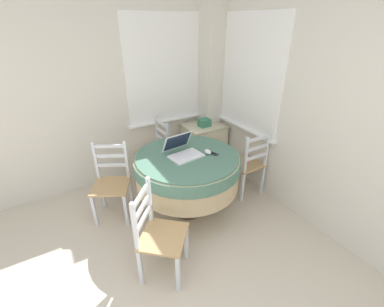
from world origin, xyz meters
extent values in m
cube|color=beige|center=(0.05, 2.69, 1.27)|extent=(4.49, 0.06, 2.55)
cube|color=white|center=(1.46, 2.66, 1.49)|extent=(1.10, 0.01, 1.42)
cube|color=white|center=(1.46, 2.63, 0.77)|extent=(1.18, 0.07, 0.02)
cube|color=beige|center=(2.32, 0.43, 1.27)|extent=(0.06, 4.46, 2.55)
cube|color=white|center=(2.29, 1.83, 1.49)|extent=(0.01, 1.10, 1.42)
cube|color=white|center=(2.26, 1.83, 0.77)|extent=(0.07, 1.18, 0.02)
cube|color=beige|center=(2.15, 2.52, 1.27)|extent=(0.28, 0.28, 2.55)
cylinder|color=#4C3D2D|center=(1.17, 1.50, 0.01)|extent=(0.36, 0.36, 0.03)
cylinder|color=#4C3D2D|center=(1.17, 1.50, 0.39)|extent=(0.11, 0.11, 0.72)
cylinder|color=tan|center=(1.17, 1.50, 0.57)|extent=(1.16, 1.16, 0.36)
cylinder|color=#4C7560|center=(1.17, 1.50, 0.68)|extent=(1.19, 1.19, 0.13)
cylinder|color=#4C7560|center=(1.17, 1.50, 0.76)|extent=(1.13, 1.13, 0.02)
cube|color=white|center=(1.15, 1.48, 0.78)|extent=(0.37, 0.27, 0.02)
cube|color=silver|center=(1.15, 1.50, 0.79)|extent=(0.32, 0.18, 0.00)
cube|color=white|center=(1.13, 1.65, 0.89)|extent=(0.36, 0.15, 0.21)
cube|color=#192338|center=(1.13, 1.65, 0.89)|extent=(0.32, 0.13, 0.18)
ellipsoid|color=white|center=(1.39, 1.42, 0.79)|extent=(0.06, 0.10, 0.05)
cube|color=#2D2D33|center=(1.45, 1.39, 0.77)|extent=(0.09, 0.13, 0.01)
cube|color=black|center=(1.45, 1.39, 0.78)|extent=(0.07, 0.09, 0.00)
cube|color=tan|center=(1.09, 2.37, 0.42)|extent=(0.39, 0.40, 0.02)
cube|color=silver|center=(0.92, 2.55, 0.21)|extent=(0.03, 0.03, 0.41)
cube|color=silver|center=(0.93, 2.20, 0.21)|extent=(0.03, 0.03, 0.41)
cube|color=silver|center=(1.26, 2.55, 0.21)|extent=(0.03, 0.03, 0.41)
cube|color=silver|center=(1.26, 2.20, 0.21)|extent=(0.03, 0.03, 0.41)
cube|color=silver|center=(1.26, 2.55, 0.67)|extent=(0.03, 0.03, 0.47)
cube|color=silver|center=(1.26, 2.20, 0.67)|extent=(0.03, 0.03, 0.47)
cube|color=silver|center=(1.26, 2.38, 0.84)|extent=(0.03, 0.35, 0.04)
cube|color=silver|center=(1.26, 2.38, 0.72)|extent=(0.03, 0.35, 0.04)
cube|color=silver|center=(1.26, 2.38, 0.60)|extent=(0.03, 0.35, 0.04)
cube|color=tan|center=(2.04, 1.49, 0.42)|extent=(0.41, 0.39, 0.02)
cube|color=silver|center=(2.22, 1.66, 0.21)|extent=(0.03, 0.03, 0.41)
cube|color=silver|center=(1.87, 1.66, 0.21)|extent=(0.03, 0.03, 0.41)
cube|color=silver|center=(2.22, 1.33, 0.21)|extent=(0.03, 0.03, 0.41)
cube|color=silver|center=(1.87, 1.32, 0.21)|extent=(0.03, 0.03, 0.41)
cube|color=silver|center=(2.22, 1.33, 0.67)|extent=(0.03, 0.03, 0.47)
cube|color=silver|center=(1.87, 1.32, 0.67)|extent=(0.03, 0.03, 0.47)
cube|color=silver|center=(2.05, 1.33, 0.84)|extent=(0.35, 0.03, 0.04)
cube|color=silver|center=(2.05, 1.33, 0.72)|extent=(0.35, 0.03, 0.04)
cube|color=silver|center=(2.05, 1.33, 0.60)|extent=(0.35, 0.03, 0.04)
cube|color=tan|center=(0.57, 0.87, 0.42)|extent=(0.55, 0.56, 0.02)
cube|color=silver|center=(0.59, 0.63, 0.21)|extent=(0.05, 0.05, 0.41)
cube|color=silver|center=(0.81, 0.89, 0.21)|extent=(0.05, 0.05, 0.41)
cube|color=silver|center=(0.33, 0.84, 0.21)|extent=(0.05, 0.05, 0.41)
cube|color=silver|center=(0.56, 1.11, 0.21)|extent=(0.05, 0.05, 0.41)
cube|color=silver|center=(0.33, 0.84, 0.67)|extent=(0.05, 0.05, 0.47)
cube|color=silver|center=(0.56, 1.11, 0.67)|extent=(0.05, 0.05, 0.47)
cube|color=silver|center=(0.45, 0.98, 0.84)|extent=(0.25, 0.28, 0.04)
cube|color=silver|center=(0.45, 0.98, 0.72)|extent=(0.25, 0.28, 0.04)
cube|color=silver|center=(0.45, 0.98, 0.60)|extent=(0.25, 0.28, 0.04)
cube|color=tan|center=(0.38, 1.87, 0.42)|extent=(0.53, 0.53, 0.02)
cube|color=silver|center=(0.15, 1.80, 0.21)|extent=(0.05, 0.05, 0.41)
cube|color=silver|center=(0.46, 1.64, 0.21)|extent=(0.05, 0.05, 0.41)
cube|color=silver|center=(0.30, 2.10, 0.21)|extent=(0.05, 0.05, 0.41)
cube|color=silver|center=(0.61, 1.94, 0.21)|extent=(0.05, 0.05, 0.41)
cube|color=silver|center=(0.30, 2.10, 0.67)|extent=(0.04, 0.04, 0.47)
cube|color=silver|center=(0.61, 1.94, 0.67)|extent=(0.04, 0.04, 0.47)
cube|color=silver|center=(0.46, 2.02, 0.84)|extent=(0.32, 0.18, 0.04)
cube|color=silver|center=(0.46, 2.02, 0.72)|extent=(0.32, 0.18, 0.04)
cube|color=silver|center=(0.46, 2.02, 0.60)|extent=(0.32, 0.18, 0.04)
cube|color=beige|center=(1.97, 2.39, 0.33)|extent=(0.57, 0.48, 0.66)
cube|color=beige|center=(1.97, 2.39, 0.67)|extent=(0.60, 0.50, 0.02)
cube|color=beige|center=(1.97, 2.14, 0.55)|extent=(0.50, 0.01, 0.19)
sphere|color=olive|center=(1.97, 2.13, 0.55)|extent=(0.02, 0.02, 0.02)
cube|color=beige|center=(1.97, 2.14, 0.33)|extent=(0.50, 0.01, 0.19)
sphere|color=olive|center=(1.97, 2.13, 0.33)|extent=(0.02, 0.02, 0.02)
cube|color=beige|center=(1.97, 2.14, 0.11)|extent=(0.50, 0.01, 0.19)
sphere|color=olive|center=(1.97, 2.13, 0.11)|extent=(0.02, 0.02, 0.02)
cube|color=#387A5B|center=(1.94, 2.35, 0.74)|extent=(0.17, 0.14, 0.11)
camera|label=1|loc=(-0.04, -0.68, 2.10)|focal=24.00mm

